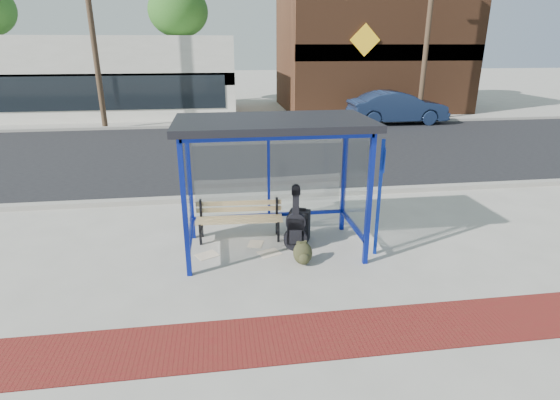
{
  "coord_description": "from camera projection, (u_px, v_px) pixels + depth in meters",
  "views": [
    {
      "loc": [
        -0.92,
        -7.27,
        3.59
      ],
      "look_at": [
        0.14,
        0.2,
        0.9
      ],
      "focal_mm": 28.0,
      "sensor_mm": 36.0,
      "label": 1
    }
  ],
  "objects": [
    {
      "name": "street_asphalt",
      "position": [
        245.0,
        151.0,
        15.57
      ],
      "size": [
        60.0,
        10.0,
        0.0
      ],
      "primitive_type": "cube",
      "color": "black",
      "rests_on": "ground"
    },
    {
      "name": "storefront_brown",
      "position": [
        370.0,
        52.0,
        25.33
      ],
      "size": [
        10.0,
        7.08,
        6.4
      ],
      "color": "#59331E",
      "rests_on": "ground"
    },
    {
      "name": "fire_hydrant",
      "position": [
        439.0,
        110.0,
        22.51
      ],
      "size": [
        0.34,
        0.22,
        0.74
      ],
      "rotation": [
        0.0,
        0.0,
        0.27
      ],
      "color": "#B81C0D",
      "rests_on": "ground"
    },
    {
      "name": "bus_shelter",
      "position": [
        273.0,
        139.0,
        7.48
      ],
      "size": [
        3.3,
        1.8,
        2.42
      ],
      "color": "navy",
      "rests_on": "ground"
    },
    {
      "name": "utility_pole_west",
      "position": [
        92.0,
        32.0,
        18.43
      ],
      "size": [
        1.6,
        0.24,
        8.0
      ],
      "color": "#4C3826",
      "rests_on": "ground"
    },
    {
      "name": "parked_car",
      "position": [
        397.0,
        107.0,
        20.78
      ],
      "size": [
        4.65,
        1.66,
        1.53
      ],
      "primitive_type": "imported",
      "rotation": [
        0.0,
        0.0,
        1.56
      ],
      "color": "#192848",
      "rests_on": "ground"
    },
    {
      "name": "brick_paver_strip",
      "position": [
        299.0,
        337.0,
        5.68
      ],
      "size": [
        60.0,
        1.0,
        0.01
      ],
      "primitive_type": "cube",
      "color": "maroon",
      "rests_on": "ground"
    },
    {
      "name": "suitcase",
      "position": [
        300.0,
        225.0,
        8.42
      ],
      "size": [
        0.44,
        0.36,
        0.66
      ],
      "rotation": [
        0.0,
        0.0,
        -0.38
      ],
      "color": "black",
      "rests_on": "ground"
    },
    {
      "name": "ground",
      "position": [
        274.0,
        249.0,
        8.11
      ],
      "size": [
        120.0,
        120.0,
        0.0
      ],
      "primitive_type": "plane",
      "color": "#B2ADA0",
      "rests_on": "ground"
    },
    {
      "name": "tree_mid",
      "position": [
        178.0,
        12.0,
        26.39
      ],
      "size": [
        3.6,
        3.6,
        7.03
      ],
      "color": "#4C3826",
      "rests_on": "ground"
    },
    {
      "name": "tree_right",
      "position": [
        420.0,
        14.0,
        28.44
      ],
      "size": [
        3.6,
        3.6,
        7.03
      ],
      "color": "#4C3826",
      "rests_on": "ground"
    },
    {
      "name": "sign_post",
      "position": [
        380.0,
        192.0,
        7.56
      ],
      "size": [
        0.13,
        0.25,
        2.11
      ],
      "rotation": [
        0.0,
        0.0,
        -0.35
      ],
      "color": "navy",
      "rests_on": "ground"
    },
    {
      "name": "guitar_bag",
      "position": [
        295.0,
        228.0,
        7.96
      ],
      "size": [
        0.45,
        0.18,
        1.19
      ],
      "rotation": [
        0.0,
        0.0,
        -0.14
      ],
      "color": "black",
      "rests_on": "ground"
    },
    {
      "name": "bench",
      "position": [
        239.0,
        217.0,
        8.45
      ],
      "size": [
        1.68,
        0.49,
        0.79
      ],
      "rotation": [
        0.0,
        0.0,
        -0.05
      ],
      "color": "black",
      "rests_on": "ground"
    },
    {
      "name": "backpack",
      "position": [
        303.0,
        254.0,
        7.52
      ],
      "size": [
        0.35,
        0.32,
        0.4
      ],
      "rotation": [
        0.0,
        0.0,
        0.04
      ],
      "color": "#2D2D19",
      "rests_on": "ground"
    },
    {
      "name": "utility_pole_east",
      "position": [
        428.0,
        33.0,
        20.41
      ],
      "size": [
        1.6,
        0.24,
        8.0
      ],
      "color": "#4C3826",
      "rests_on": "ground"
    },
    {
      "name": "storefront_white",
      "position": [
        61.0,
        77.0,
        23.02
      ],
      "size": [
        18.0,
        6.04,
        4.0
      ],
      "color": "silver",
      "rests_on": "ground"
    },
    {
      "name": "curb_far",
      "position": [
        238.0,
        125.0,
        20.3
      ],
      "size": [
        60.0,
        0.25,
        0.12
      ],
      "primitive_type": "cube",
      "color": "gray",
      "rests_on": "ground"
    },
    {
      "name": "newspaper_b",
      "position": [
        269.0,
        253.0,
        7.96
      ],
      "size": [
        0.47,
        0.42,
        0.01
      ],
      "primitive_type": "cube",
      "rotation": [
        0.0,
        0.0,
        0.36
      ],
      "color": "white",
      "rests_on": "ground"
    },
    {
      "name": "newspaper_c",
      "position": [
        256.0,
        244.0,
        8.33
      ],
      "size": [
        0.35,
        0.4,
        0.01
      ],
      "primitive_type": "cube",
      "rotation": [
        0.0,
        0.0,
        1.29
      ],
      "color": "white",
      "rests_on": "ground"
    },
    {
      "name": "far_sidewalk",
      "position": [
        236.0,
        120.0,
        22.09
      ],
      "size": [
        60.0,
        4.0,
        0.01
      ],
      "primitive_type": "cube",
      "color": "#B2ADA0",
      "rests_on": "ground"
    },
    {
      "name": "newspaper_a",
      "position": [
        207.0,
        255.0,
        7.89
      ],
      "size": [
        0.47,
        0.43,
        0.01
      ],
      "primitive_type": "cube",
      "rotation": [
        0.0,
        0.0,
        0.49
      ],
      "color": "white",
      "rests_on": "ground"
    },
    {
      "name": "curb_near",
      "position": [
        259.0,
        196.0,
        10.79
      ],
      "size": [
        60.0,
        0.25,
        0.12
      ],
      "primitive_type": "cube",
      "color": "gray",
      "rests_on": "ground"
    }
  ]
}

